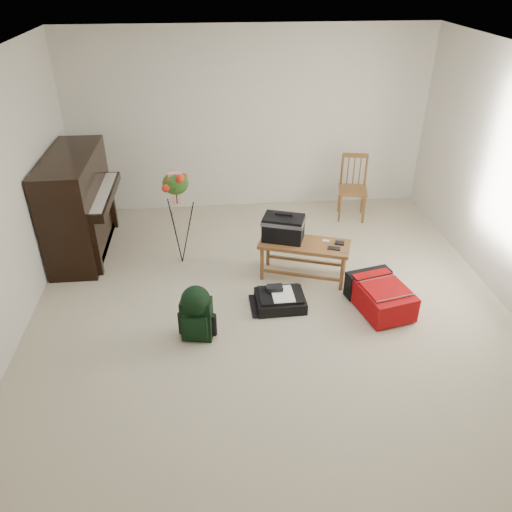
{
  "coord_description": "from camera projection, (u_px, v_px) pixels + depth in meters",
  "views": [
    {
      "loc": [
        -0.56,
        -4.08,
        3.23
      ],
      "look_at": [
        -0.14,
        0.35,
        0.53
      ],
      "focal_mm": 35.0,
      "sensor_mm": 36.0,
      "label": 1
    }
  ],
  "objects": [
    {
      "name": "flower_stand",
      "position": [
        179.0,
        219.0,
        5.81
      ],
      "size": [
        0.43,
        0.43,
        1.2
      ],
      "rotation": [
        0.0,
        0.0,
        0.16
      ],
      "color": "black",
      "rests_on": "floor"
    },
    {
      "name": "black_duffel",
      "position": [
        280.0,
        300.0,
        5.31
      ],
      "size": [
        0.53,
        0.43,
        0.22
      ],
      "rotation": [
        0.0,
        0.0,
        0.03
      ],
      "color": "black",
      "rests_on": "floor"
    },
    {
      "name": "green_backpack",
      "position": [
        196.0,
        311.0,
        4.75
      ],
      "size": [
        0.32,
        0.29,
        0.58
      ],
      "rotation": [
        0.0,
        0.0,
        -0.18
      ],
      "color": "black",
      "rests_on": "floor"
    },
    {
      "name": "red_suitcase",
      "position": [
        379.0,
        293.0,
        5.27
      ],
      "size": [
        0.62,
        0.8,
        0.3
      ],
      "rotation": [
        0.0,
        0.0,
        0.23
      ],
      "color": "#B30B07",
      "rests_on": "floor"
    },
    {
      "name": "dining_chair",
      "position": [
        352.0,
        188.0,
        6.96
      ],
      "size": [
        0.46,
        0.46,
        0.89
      ],
      "rotation": [
        0.0,
        0.0,
        -0.22
      ],
      "color": "brown",
      "rests_on": "floor"
    },
    {
      "name": "ceiling",
      "position": [
        278.0,
        63.0,
        3.89
      ],
      "size": [
        5.0,
        5.5,
        0.01
      ],
      "primitive_type": "cube",
      "color": "white",
      "rests_on": "wall_back"
    },
    {
      "name": "floor",
      "position": [
        272.0,
        316.0,
        5.19
      ],
      "size": [
        5.0,
        5.5,
        0.01
      ],
      "primitive_type": "cube",
      "color": "#BFB299",
      "rests_on": "ground"
    },
    {
      "name": "bench",
      "position": [
        289.0,
        235.0,
        5.55
      ],
      "size": [
        1.09,
        0.71,
        0.78
      ],
      "rotation": [
        0.0,
        0.0,
        -0.33
      ],
      "color": "brown",
      "rests_on": "floor"
    },
    {
      "name": "wall_back",
      "position": [
        249.0,
        122.0,
        6.88
      ],
      "size": [
        5.0,
        0.04,
        2.5
      ],
      "primitive_type": "cube",
      "color": "silver",
      "rests_on": "floor"
    },
    {
      "name": "piano",
      "position": [
        79.0,
        207.0,
        6.06
      ],
      "size": [
        0.71,
        1.5,
        1.25
      ],
      "color": "black",
      "rests_on": "floor"
    }
  ]
}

